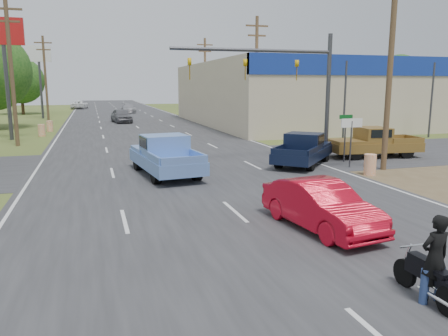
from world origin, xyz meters
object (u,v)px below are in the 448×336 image
object	(u,v)px
distant_car_grey	(121,116)
distant_car_white	(80,105)
brown_pickup	(372,142)
red_convertible	(320,206)
motorcycle	(434,283)
distant_car_silver	(129,108)
rider	(435,262)
navy_pickup	(304,149)
blue_pickup	(165,155)

from	to	relation	value
distant_car_grey	distant_car_white	distance (m)	34.89
brown_pickup	red_convertible	bearing A→B (deg)	145.17
motorcycle	brown_pickup	world-z (taller)	brown_pickup
red_convertible	distant_car_silver	world-z (taller)	red_convertible
rider	brown_pickup	distance (m)	18.29
rider	navy_pickup	size ratio (longest dim) A/B	0.33
red_convertible	brown_pickup	bearing A→B (deg)	41.14
motorcycle	distant_car_grey	world-z (taller)	distant_car_grey
rider	distant_car_grey	xyz separation A→B (m)	(-2.87, 45.29, -0.05)
blue_pickup	navy_pickup	xyz separation A→B (m)	(7.54, 0.52, -0.10)
brown_pickup	distant_car_grey	bearing A→B (deg)	28.76
red_convertible	motorcycle	bearing A→B (deg)	-99.71
motorcycle	brown_pickup	xyz separation A→B (m)	(9.61, 15.60, 0.47)
distant_car_grey	blue_pickup	bearing A→B (deg)	-98.04
rider	navy_pickup	distance (m)	15.20
navy_pickup	distant_car_silver	bearing A→B (deg)	138.56
navy_pickup	distant_car_grey	distance (m)	31.71
distant_car_grey	distant_car_white	world-z (taller)	distant_car_grey
rider	distant_car_grey	size ratio (longest dim) A/B	0.36
motorcycle	distant_car_white	size ratio (longest dim) A/B	0.35
distant_car_grey	distant_car_silver	xyz separation A→B (m)	(2.36, 19.25, -0.09)
rider	navy_pickup	world-z (taller)	navy_pickup
distant_car_grey	distant_car_silver	size ratio (longest dim) A/B	0.96
rider	distant_car_white	size ratio (longest dim) A/B	0.31
brown_pickup	distant_car_white	bearing A→B (deg)	21.50
navy_pickup	distant_car_white	bearing A→B (deg)	143.82
distant_car_grey	distant_car_white	size ratio (longest dim) A/B	0.87
motorcycle	blue_pickup	bearing A→B (deg)	101.37
brown_pickup	rider	bearing A→B (deg)	154.31
blue_pickup	brown_pickup	bearing A→B (deg)	0.30
motorcycle	blue_pickup	size ratio (longest dim) A/B	0.32
motorcycle	distant_car_grey	xyz separation A→B (m)	(-2.87, 45.32, 0.37)
distant_car_silver	distant_car_white	xyz separation A→B (m)	(-7.69, 15.24, 0.04)
motorcycle	distant_car_grey	distance (m)	45.41
rider	distant_car_white	xyz separation A→B (m)	(-8.20, 79.77, -0.09)
navy_pickup	distant_car_silver	distance (m)	50.32
rider	distant_car_silver	bearing A→B (deg)	-89.93
red_convertible	brown_pickup	world-z (taller)	brown_pickup
red_convertible	motorcycle	distance (m)	4.65
motorcycle	navy_pickup	bearing A→B (deg)	71.92
rider	blue_pickup	world-z (taller)	blue_pickup
rider	distant_car_silver	distance (m)	64.54
red_convertible	navy_pickup	size ratio (longest dim) A/B	0.84
distant_car_silver	distant_car_white	bearing A→B (deg)	115.50
red_convertible	distant_car_grey	world-z (taller)	distant_car_grey
blue_pickup	distant_car_white	distance (m)	66.03
navy_pickup	distant_car_grey	world-z (taller)	navy_pickup
motorcycle	rider	distance (m)	0.41
brown_pickup	blue_pickup	bearing A→B (deg)	103.33
brown_pickup	distant_car_white	xyz separation A→B (m)	(-17.80, 64.21, -0.15)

